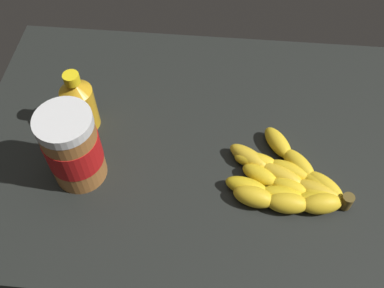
% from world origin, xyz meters
% --- Properties ---
extents(ground_plane, '(0.92, 0.59, 0.05)m').
position_xyz_m(ground_plane, '(0.00, 0.00, -0.02)').
color(ground_plane, black).
extents(banana_bunch, '(0.22, 0.19, 0.04)m').
position_xyz_m(banana_bunch, '(-0.12, 0.08, 0.02)').
color(banana_bunch, yellow).
rests_on(banana_bunch, ground_plane).
extents(peanut_butter_jar, '(0.09, 0.09, 0.15)m').
position_xyz_m(peanut_butter_jar, '(0.24, 0.09, 0.07)').
color(peanut_butter_jar, '#9E602D').
rests_on(peanut_butter_jar, ground_plane).
extents(honey_bottle, '(0.06, 0.06, 0.13)m').
position_xyz_m(honey_bottle, '(0.26, -0.02, 0.06)').
color(honey_bottle, gold).
rests_on(honey_bottle, ground_plane).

